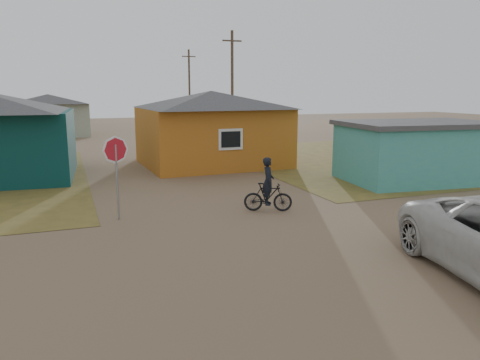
% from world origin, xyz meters
% --- Properties ---
extents(ground, '(120.00, 120.00, 0.00)m').
position_xyz_m(ground, '(0.00, 0.00, 0.00)').
color(ground, brown).
extents(grass_ne, '(20.00, 18.00, 0.00)m').
position_xyz_m(grass_ne, '(14.00, 13.00, 0.01)').
color(grass_ne, brown).
rests_on(grass_ne, ground).
extents(house_yellow, '(7.72, 6.76, 3.90)m').
position_xyz_m(house_yellow, '(2.50, 14.00, 2.00)').
color(house_yellow, '#B5651B').
rests_on(house_yellow, ground).
extents(shed_turquoise, '(6.71, 4.93, 2.60)m').
position_xyz_m(shed_turquoise, '(9.50, 6.50, 1.31)').
color(shed_turquoise, teal).
rests_on(shed_turquoise, ground).
extents(house_pale_west, '(7.04, 6.15, 3.60)m').
position_xyz_m(house_pale_west, '(-6.00, 34.00, 1.86)').
color(house_pale_west, '#97A18A').
rests_on(house_pale_west, ground).
extents(house_beige_east, '(6.95, 6.05, 3.60)m').
position_xyz_m(house_beige_east, '(10.00, 40.00, 1.86)').
color(house_beige_east, tan).
rests_on(house_beige_east, ground).
extents(utility_pole_near, '(1.40, 0.20, 8.00)m').
position_xyz_m(utility_pole_near, '(6.50, 22.00, 4.14)').
color(utility_pole_near, brown).
rests_on(utility_pole_near, ground).
extents(utility_pole_far, '(1.40, 0.20, 8.00)m').
position_xyz_m(utility_pole_far, '(7.50, 38.00, 4.14)').
color(utility_pole_far, brown).
rests_on(utility_pole_far, ground).
extents(stop_sign, '(0.85, 0.07, 2.59)m').
position_xyz_m(stop_sign, '(-3.40, 4.58, 1.90)').
color(stop_sign, gray).
rests_on(stop_sign, ground).
extents(cyclist, '(1.63, 1.05, 1.79)m').
position_xyz_m(cyclist, '(1.32, 3.92, 0.65)').
color(cyclist, black).
rests_on(cyclist, ground).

